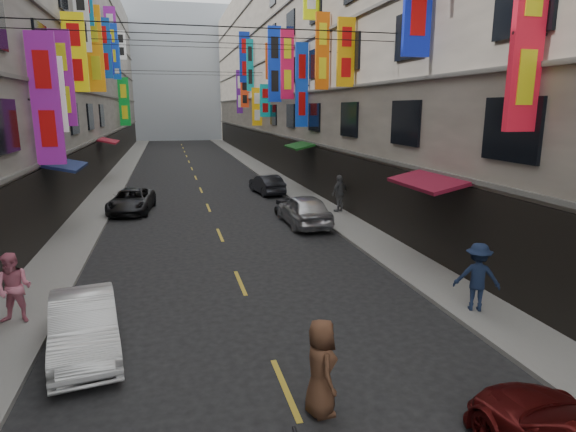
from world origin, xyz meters
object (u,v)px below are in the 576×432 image
car_right_far (267,184)px  pedestrian_crossing (321,367)px  car_left_far (131,201)px  pedestrian_rfar (340,193)px  pedestrian_lfar (14,288)px  car_left_mid (84,325)px  car_right_mid (304,210)px  scooter_far_right (284,209)px  pedestrian_rnear (477,277)px

car_right_far → pedestrian_crossing: 22.73m
car_left_far → pedestrian_rfar: (10.46, -3.02, 0.47)m
car_left_far → pedestrian_lfar: bearing=-91.4°
car_left_mid → car_left_far: size_ratio=0.89×
pedestrian_lfar → pedestrian_crossing: 8.15m
car_right_mid → car_left_mid: bearing=51.2°
car_left_far → pedestrian_crossing: (4.43, -18.72, 0.29)m
car_right_mid → scooter_far_right: bearing=-73.7°
scooter_far_right → car_right_far: size_ratio=0.47×
car_left_mid → pedestrian_lfar: (-1.86, 1.80, 0.37)m
car_left_mid → pedestrian_crossing: (4.43, -3.37, 0.25)m
car_left_mid → car_right_mid: bearing=43.1°
pedestrian_rfar → scooter_far_right: bearing=-25.3°
car_right_mid → pedestrian_crossing: size_ratio=2.44×
pedestrian_crossing → car_right_far: bearing=-10.2°
scooter_far_right → pedestrian_lfar: (-9.32, -10.30, 0.57)m
car_right_far → car_left_far: bearing=17.4°
car_right_far → pedestrian_crossing: size_ratio=2.09×
scooter_far_right → pedestrian_rnear: bearing=84.0°
pedestrian_rnear → pedestrian_crossing: (-5.30, -3.10, -0.14)m
car_right_mid → pedestrian_lfar: pedestrian_lfar is taller
pedestrian_rfar → car_right_far: bearing=-99.5°
pedestrian_lfar → pedestrian_rfar: (12.32, 10.53, 0.06)m
pedestrian_lfar → pedestrian_rfar: pedestrian_rfar is taller
car_left_mid → pedestrian_rnear: (9.74, -0.27, 0.39)m
pedestrian_lfar → pedestrian_rfar: bearing=51.1°
car_left_mid → car_left_far: 15.35m
scooter_far_right → car_right_far: bearing=-110.9°
pedestrian_lfar → pedestrian_rfar: size_ratio=0.93×
car_right_far → pedestrian_rfar: pedestrian_rfar is taller
pedestrian_rnear → scooter_far_right: bearing=-52.0°
pedestrian_rnear → pedestrian_rfar: pedestrian_rfar is taller
car_right_far → pedestrian_lfar: pedestrian_lfar is taller
car_left_far → pedestrian_rnear: size_ratio=2.39×
pedestrian_rnear → pedestrian_rfar: 12.62m
car_left_mid → car_left_far: (0.00, 15.35, -0.04)m
car_right_far → pedestrian_lfar: bearing=52.7°
scooter_far_right → pedestrian_lfar: bearing=31.5°
car_left_mid → pedestrian_rnear: bearing=-10.9°
car_left_far → pedestrian_rnear: (9.74, -15.62, 0.43)m
car_right_mid → car_right_far: car_right_mid is taller
scooter_far_right → pedestrian_crossing: (-3.02, -15.47, 0.45)m
car_left_mid → pedestrian_rfar: 16.17m
pedestrian_rnear → pedestrian_lfar: bearing=17.4°
pedestrian_lfar → car_right_mid: bearing=51.6°
car_right_mid → car_right_far: 8.71m
car_left_far → car_right_far: 8.82m
car_left_far → pedestrian_rnear: pedestrian_rnear is taller
car_right_far → pedestrian_lfar: size_ratio=2.08×
scooter_far_right → car_right_mid: (0.55, -1.74, 0.30)m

